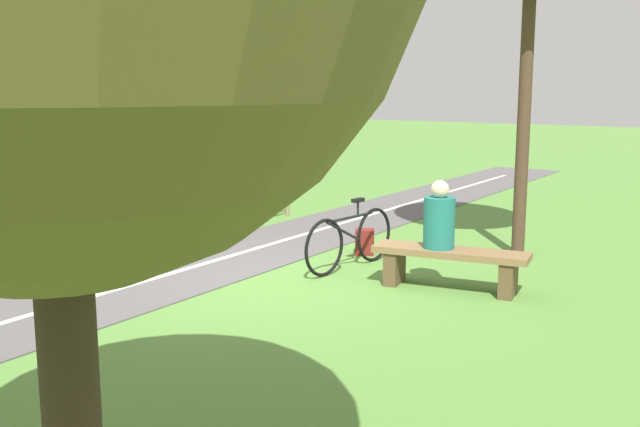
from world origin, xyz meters
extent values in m
plane|color=#548438|center=(0.00, 0.00, 0.00)|extent=(80.00, 80.00, 0.00)
cube|color=brown|center=(-2.03, -0.80, 0.45)|extent=(1.88, 0.80, 0.08)
cube|color=brown|center=(-2.70, -0.93, 0.21)|extent=(0.24, 0.43, 0.41)
cube|color=brown|center=(-1.35, -0.66, 0.21)|extent=(0.24, 0.43, 0.41)
cylinder|color=#1E6B66|center=(-1.89, -0.77, 0.80)|extent=(0.44, 0.44, 0.61)
sphere|color=beige|center=(-1.89, -0.77, 1.20)|extent=(0.21, 0.21, 0.21)
torus|color=black|center=(-0.46, -0.43, 0.37)|extent=(0.10, 0.75, 0.75)
torus|color=black|center=(-0.55, -1.50, 0.37)|extent=(0.10, 0.75, 0.75)
cylinder|color=black|center=(-0.50, -0.97, 0.69)|extent=(0.11, 0.91, 0.04)
cylinder|color=black|center=(-0.49, -0.81, 0.53)|extent=(0.09, 0.66, 0.35)
cylinder|color=black|center=(-0.52, -1.13, 0.79)|extent=(0.03, 0.03, 0.20)
cube|color=black|center=(-0.52, -1.13, 0.90)|extent=(0.10, 0.21, 0.05)
cube|color=maroon|center=(-0.23, -1.77, 0.18)|extent=(0.34, 0.33, 0.37)
cube|color=maroon|center=(-0.16, -1.89, 0.13)|extent=(0.18, 0.12, 0.17)
cylinder|color=#847051|center=(2.66, -3.66, 0.52)|extent=(0.08, 0.08, 1.03)
cylinder|color=#847051|center=(2.51, -1.70, 0.52)|extent=(0.08, 0.08, 1.03)
cylinder|color=#847051|center=(2.35, 0.27, 0.52)|extent=(0.08, 0.08, 1.03)
cylinder|color=#847051|center=(2.19, 2.23, 0.52)|extent=(0.08, 0.08, 1.03)
cylinder|color=#38281E|center=(-3.18, 5.23, 1.16)|extent=(0.24, 0.24, 2.33)
cylinder|color=#473323|center=(-2.05, -2.99, 2.09)|extent=(0.18, 0.18, 4.17)
camera|label=1|loc=(-5.65, 6.93, 2.37)|focal=40.86mm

